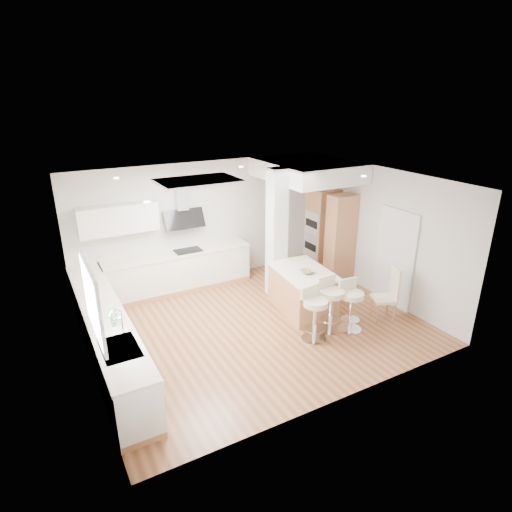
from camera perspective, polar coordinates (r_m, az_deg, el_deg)
ground at (r=8.42m, az=-0.15°, el=-9.09°), size 6.00×6.00×0.00m
ceiling at (r=8.42m, az=-0.15°, el=-9.09°), size 6.00×5.00×0.02m
wall_back at (r=9.95m, az=-7.13°, el=4.42°), size 6.00×0.04×2.80m
wall_left at (r=7.00m, az=-22.30°, el=-4.52°), size 0.04×5.00×2.80m
wall_right at (r=9.54m, az=15.86°, el=3.01°), size 0.04×5.00×2.80m
skylight at (r=7.63m, az=-7.68°, el=9.84°), size 4.10×2.10×0.06m
window_left at (r=6.07m, az=-21.08°, el=-5.25°), size 0.06×1.28×1.07m
doorway_right at (r=9.26m, az=18.06°, el=-0.42°), size 0.05×1.00×2.10m
counter_left at (r=7.66m, az=-19.32°, el=-9.80°), size 0.63×4.50×1.35m
counter_back at (r=9.66m, az=-11.34°, el=-0.82°), size 3.62×0.63×2.50m
pillar at (r=9.08m, az=2.76°, el=2.90°), size 0.35×0.35×2.80m
soffit at (r=9.72m, az=6.86°, el=11.30°), size 1.78×2.20×0.40m
oven_column at (r=10.30m, az=9.66°, el=2.82°), size 0.63×1.21×2.10m
peninsula at (r=8.77m, az=6.20°, el=-4.57°), size 1.10×1.55×0.96m
bar_stool_a at (r=7.75m, az=7.81°, el=-7.32°), size 0.51×0.51×1.02m
bar_stool_b at (r=8.08m, az=9.90°, el=-6.00°), size 0.50×0.50×1.06m
bar_stool_c at (r=8.18m, az=12.53°, el=-6.12°), size 0.48×0.48×1.00m
dining_chair at (r=8.75m, az=17.37°, el=-4.61°), size 0.55×0.55×1.09m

